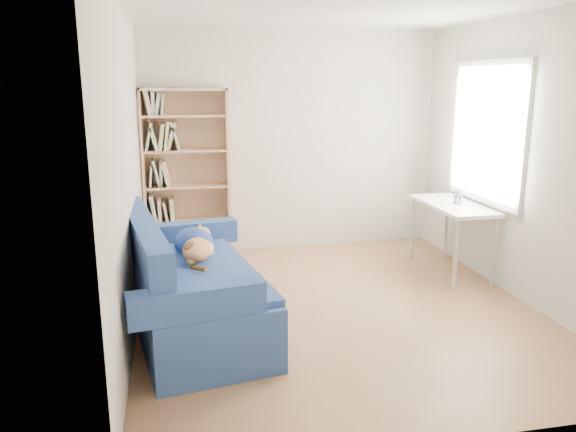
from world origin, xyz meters
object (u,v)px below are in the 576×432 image
(desk, at_px, (453,211))
(pen_cup, at_px, (458,198))
(bookshelf, at_px, (187,182))
(sofa, at_px, (188,288))

(desk, height_order, pen_cup, pen_cup)
(desk, relative_size, pen_cup, 6.92)
(bookshelf, bearing_deg, pen_cup, -21.83)
(desk, bearing_deg, sofa, -161.92)
(desk, distance_m, pen_cup, 0.15)
(desk, xyz_separation_m, pen_cup, (0.05, -0.01, 0.14))
(sofa, xyz_separation_m, desk, (2.79, 0.91, 0.31))
(bookshelf, bearing_deg, sofa, -91.82)
(desk, bearing_deg, pen_cup, -6.71)
(sofa, bearing_deg, pen_cup, 8.14)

